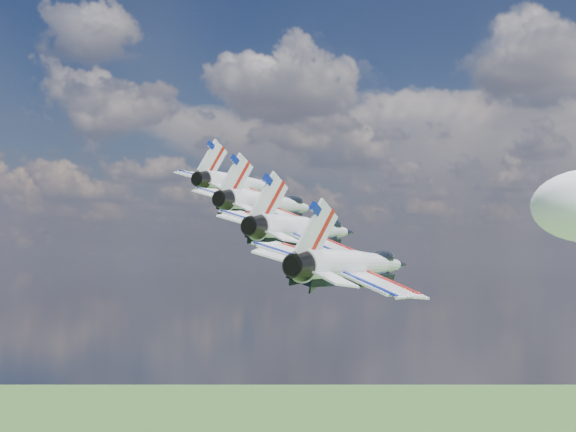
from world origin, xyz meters
The scene contains 4 objects.
jet_0 centered at (-21.44, 31.67, 162.48)m, with size 10.70×15.84×4.73m, color white, non-canonical shape.
jet_1 centered at (-13.81, 24.43, 159.80)m, with size 10.70×15.84×4.73m, color white, non-canonical shape.
jet_2 centered at (-6.18, 17.18, 157.12)m, with size 10.70×15.84×4.73m, color silver, non-canonical shape.
jet_3 centered at (1.45, 9.94, 154.44)m, with size 10.70×15.84×4.73m, color white, non-canonical shape.
Camera 1 is at (23.54, -37.08, 154.72)m, focal length 50.00 mm.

